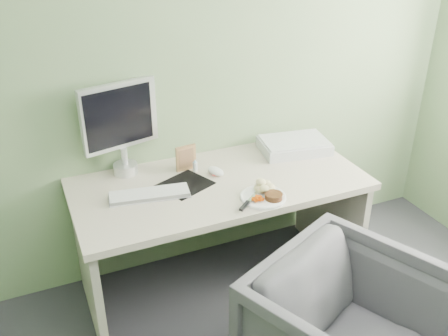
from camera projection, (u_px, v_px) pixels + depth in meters
name	position (u px, v px, depth m)	size (l,w,h in m)	color
wall_back	(193.00, 53.00, 2.75)	(3.50, 3.50, 0.00)	gray
desk	(220.00, 209.00, 2.82)	(1.60, 0.75, 0.73)	beige
plate	(263.00, 197.00, 2.58)	(0.24, 0.24, 0.01)	white
steak	(274.00, 196.00, 2.54)	(0.09, 0.09, 0.03)	black
potato_pile	(264.00, 186.00, 2.60)	(0.11, 0.08, 0.06)	tan
carrot_heap	(258.00, 198.00, 2.52)	(0.05, 0.05, 0.04)	#D64C04
steak_knife	(247.00, 203.00, 2.49)	(0.18, 0.16, 0.02)	silver
mousepad	(185.00, 184.00, 2.70)	(0.26, 0.22, 0.00)	black
keyboard	(150.00, 194.00, 2.59)	(0.41, 0.12, 0.02)	white
computer_mouse	(216.00, 171.00, 2.80)	(0.06, 0.11, 0.04)	white
photo_frame	(186.00, 158.00, 2.82)	(0.12, 0.01, 0.15)	#946045
eyedrop_bottle	(195.00, 166.00, 2.82)	(0.03, 0.03, 0.08)	white
scanner	(294.00, 146.00, 3.06)	(0.41, 0.27, 0.06)	silver
monitor	(120.00, 124.00, 2.70)	(0.43, 0.16, 0.52)	silver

